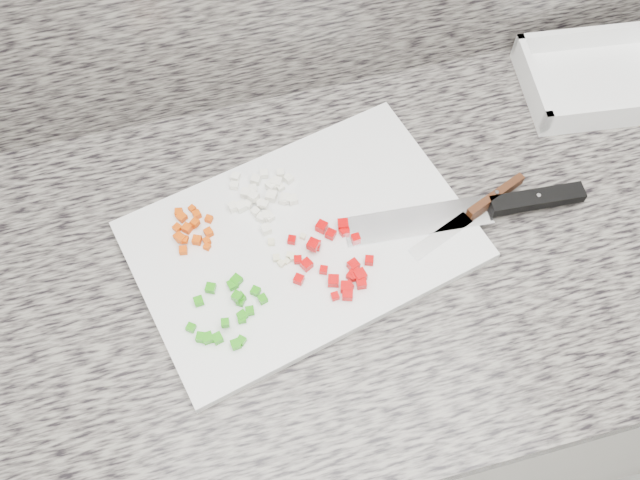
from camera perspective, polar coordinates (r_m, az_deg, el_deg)
The scene contains 11 objects.
cabinet at distance 1.42m, azimuth 2.96°, elevation -9.47°, with size 3.92×0.62×0.86m, color white.
countertop at distance 1.00m, azimuth 4.12°, elevation -0.91°, with size 3.96×0.64×0.04m, color slate.
cutting_board at distance 0.98m, azimuth -1.43°, elevation -0.05°, with size 0.45×0.30×0.01m, color white.
carrot_pile at distance 0.99m, azimuth -10.31°, elevation 0.82°, with size 0.06×0.08×0.02m.
onion_pile at distance 1.00m, azimuth -4.55°, elevation 3.47°, with size 0.10×0.11×0.02m.
green_pepper_pile at distance 0.92m, azimuth -7.33°, elevation -5.74°, with size 0.11×0.10×0.02m.
red_pepper_pile at distance 0.95m, azimuth 1.33°, elevation -1.74°, with size 0.11×0.13×0.02m.
garlic_pile at distance 0.96m, azimuth -2.90°, elevation -1.14°, with size 0.05×0.05×0.01m.
chef_knife at distance 1.02m, azimuth 13.92°, elevation 2.62°, with size 0.34×0.06×0.02m.
paring_knife at distance 1.02m, azimuth 12.82°, elevation 2.68°, with size 0.19×0.09×0.02m.
tray at distance 1.21m, azimuth 21.36°, elevation 11.81°, with size 0.25×0.19×0.05m.
Camera 1 is at (-0.19, 1.00, 1.77)m, focal length 40.00 mm.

